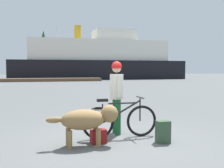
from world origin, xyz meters
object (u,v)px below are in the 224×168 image
dog (88,120)px  sailboat_moored (57,75)px  backpack (163,132)px  handbag_pannier (98,136)px  bicycle (120,121)px  person_cyclist (117,90)px  ferry_boat (98,61)px

dog → sailboat_moored: bearing=87.6°
backpack → handbag_pannier: 1.35m
handbag_pannier → sailboat_moored: (1.52, 41.79, 0.38)m
backpack → handbag_pannier: (-1.31, 0.30, -0.09)m
bicycle → dog: bearing=-149.7°
dog → sailboat_moored: (1.77, 41.93, -0.02)m
sailboat_moored → bicycle: bearing=-91.3°
person_cyclist → dog: size_ratio=1.20×
backpack → ferry_boat: size_ratio=0.02×
ferry_boat → sailboat_moored: bearing=145.2°
bicycle → backpack: 0.99m
dog → handbag_pannier: 0.48m
bicycle → sailboat_moored: 41.48m
handbag_pannier → sailboat_moored: size_ratio=0.04×
bicycle → dog: bicycle is taller
dog → handbag_pannier: size_ratio=4.48×
person_cyclist → ferry_boat: size_ratio=0.06×
handbag_pannier → ferry_boat: size_ratio=0.01×
dog → handbag_pannier: bearing=30.1°
backpack → sailboat_moored: sailboat_moored is taller
person_cyclist → ferry_boat: 37.44m
bicycle → person_cyclist: size_ratio=1.00×
dog → ferry_boat: 38.48m
person_cyclist → bicycle: bearing=-95.6°
handbag_pannier → ferry_boat: ferry_boat is taller
backpack → handbag_pannier: bearing=166.9°
person_cyclist → handbag_pannier: (-0.59, -0.72, -0.89)m
dog → ferry_boat: bearing=77.8°
person_cyclist → backpack: (0.72, -1.02, -0.81)m
ferry_boat → bicycle: bearing=-101.1°
ferry_boat → person_cyclist: bearing=-101.2°
dog → backpack: dog is taller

